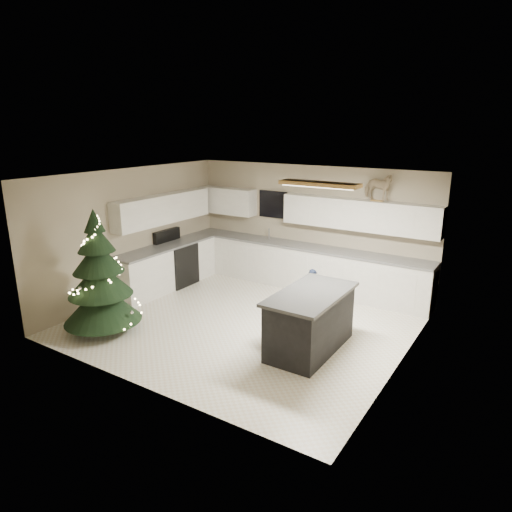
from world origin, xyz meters
name	(u,v)px	position (x,y,z in m)	size (l,w,h in m)	color
ground_plane	(246,322)	(0.00, 0.00, 0.00)	(5.50, 5.50, 0.00)	silver
room_shell	(246,227)	(0.02, 0.00, 1.75)	(5.52, 5.02, 2.61)	#AFA48B
cabinetry	(253,253)	(-0.91, 1.65, 0.76)	(5.50, 3.20, 2.00)	white
island	(310,321)	(1.42, -0.30, 0.48)	(0.90, 1.70, 0.95)	black
bar_stool	(280,314)	(0.93, -0.40, 0.52)	(0.36, 0.36, 0.70)	brown
christmas_tree	(100,283)	(-1.85, -1.60, 0.87)	(1.33, 1.28, 2.12)	#3F2816
toddler	(313,292)	(0.85, 0.96, 0.44)	(0.32, 0.21, 0.87)	black
rocking_horse	(378,187)	(1.50, 2.33, 2.28)	(0.63, 0.35, 0.53)	brown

